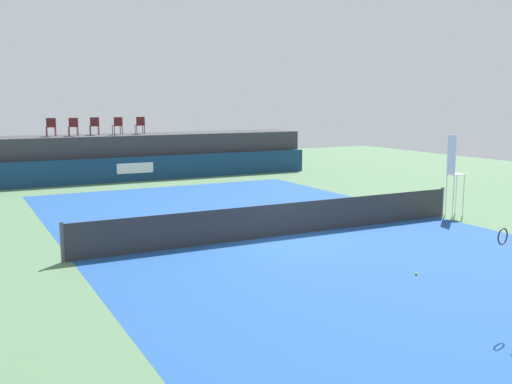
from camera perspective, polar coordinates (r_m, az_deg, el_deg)
ground_plane at (r=19.64m, az=-1.68°, el=-2.51°), size 48.00×48.00×0.00m
court_inner at (r=17.05m, az=2.74°, el=-4.26°), size 12.00×22.00×0.00m
sponsor_wall at (r=29.25m, az=-10.71°, el=2.28°), size 18.00×0.22×1.20m
spectator_platform at (r=30.92m, az=-11.71°, el=3.52°), size 18.00×2.80×2.20m
spectator_chair_far_left at (r=29.85m, az=-19.42°, el=6.09°), size 0.46×0.46×0.89m
spectator_chair_left at (r=29.88m, az=-17.44°, el=6.19°), size 0.46×0.46×0.89m
spectator_chair_center at (r=30.47m, az=-15.53°, el=6.32°), size 0.48×0.48×0.89m
spectator_chair_right at (r=30.51m, az=-13.39°, el=6.40°), size 0.44×0.44×0.89m
spectator_chair_far_right at (r=30.81m, az=-11.28°, el=6.49°), size 0.46×0.46×0.89m
umpire_chair at (r=20.92m, az=18.74°, el=2.12°), size 0.51×0.51×2.76m
tennis_net at (r=16.94m, az=2.75°, el=-2.71°), size 12.40×0.02×0.95m
net_post_near at (r=14.88m, az=-18.42°, el=-4.69°), size 0.10×0.10×1.00m
net_post_far at (r=20.72m, az=17.73°, el=-0.93°), size 0.10×0.10×1.00m
tennis_ball at (r=13.71m, az=15.40°, el=-7.69°), size 0.07×0.07×0.07m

